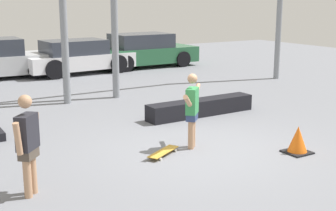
% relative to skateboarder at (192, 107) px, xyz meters
% --- Properties ---
extents(ground_plane, '(36.00, 36.00, 0.00)m').
position_rel_skateboarder_xyz_m(ground_plane, '(0.05, -0.15, -0.81)').
color(ground_plane, slate).
extents(skateboarder, '(0.99, 0.97, 1.46)m').
position_rel_skateboarder_xyz_m(skateboarder, '(0.00, 0.00, 0.00)').
color(skateboarder, tan).
rests_on(skateboarder, ground_plane).
extents(skateboard, '(0.83, 0.59, 0.08)m').
position_rel_skateboarder_xyz_m(skateboard, '(-0.71, -0.10, -0.74)').
color(skateboard, gold).
rests_on(skateboard, ground_plane).
extents(grind_box, '(2.95, 0.53, 0.40)m').
position_rel_skateboarder_xyz_m(grind_box, '(1.67, 2.04, -0.61)').
color(grind_box, black).
rests_on(grind_box, ground_plane).
extents(parked_car_white, '(4.28, 2.01, 1.30)m').
position_rel_skateboarder_xyz_m(parked_car_white, '(1.49, 10.04, -0.17)').
color(parked_car_white, white).
rests_on(parked_car_white, ground_plane).
extents(parked_car_green, '(4.38, 2.04, 1.41)m').
position_rel_skateboarder_xyz_m(parked_car_green, '(4.57, 10.30, -0.13)').
color(parked_car_green, '#28603D').
rests_on(parked_car_green, ground_plane).
extents(bystander, '(0.53, 0.57, 1.52)m').
position_rel_skateboarder_xyz_m(bystander, '(-3.31, -0.63, 0.02)').
color(bystander, tan).
rests_on(bystander, ground_plane).
extents(traffic_cone, '(0.46, 0.46, 0.52)m').
position_rel_skateboarder_xyz_m(traffic_cone, '(1.52, -1.31, -0.55)').
color(traffic_cone, black).
rests_on(traffic_cone, ground_plane).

